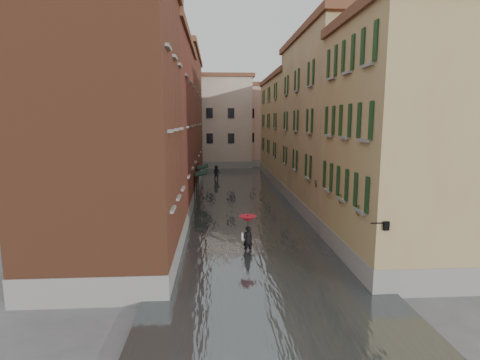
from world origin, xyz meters
name	(u,v)px	position (x,y,z in m)	size (l,w,h in m)	color
ground	(256,250)	(0.00, 0.00, 0.00)	(120.00, 120.00, 0.00)	#5A5A5C
floodwater	(241,199)	(0.00, 13.00, 0.10)	(10.00, 60.00, 0.20)	#4D5456
building_left_near	(109,131)	(-7.00, -2.00, 6.50)	(6.00, 8.00, 13.00)	brown
building_left_mid	(151,131)	(-7.00, 9.00, 6.25)	(6.00, 14.00, 12.50)	brown
building_left_far	(173,120)	(-7.00, 24.00, 7.00)	(6.00, 16.00, 14.00)	brown
building_right_near	(405,147)	(7.00, -2.00, 5.75)	(6.00, 8.00, 11.50)	#A57F55
building_right_mid	(335,127)	(7.00, 9.00, 6.50)	(6.00, 14.00, 13.00)	tan
building_right_far	(294,131)	(7.00, 24.00, 5.75)	(6.00, 16.00, 11.50)	#A57F55
building_end_cream	(210,124)	(-3.00, 38.00, 6.50)	(12.00, 9.00, 13.00)	beige
building_end_pink	(267,127)	(6.00, 40.00, 6.00)	(10.00, 9.00, 12.00)	tan
awning_near	(201,174)	(-3.49, 12.25, 2.46)	(1.09, 2.79, 2.80)	black
awning_far	(202,168)	(-3.49, 16.67, 2.46)	(1.09, 2.77, 2.80)	black
wall_lantern	(385,225)	(4.33, -6.00, 3.01)	(0.71, 0.22, 0.35)	black
window_planters	(339,189)	(4.12, -1.03, 3.51)	(0.59, 7.74, 0.84)	#975E31
pedestrian_main	(248,230)	(-0.53, -0.61, 1.28)	(0.94, 0.94, 2.06)	black
pedestrian_far	(217,173)	(-2.10, 23.73, 0.91)	(0.89, 0.69, 1.82)	black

